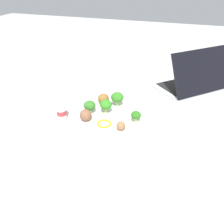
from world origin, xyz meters
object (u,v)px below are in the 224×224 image
at_px(broccoli_floret_front_right, 90,106).
at_px(meatball_near_rim, 86,115).
at_px(pepper_ring_front_right, 104,124).
at_px(laptop, 192,82).
at_px(meatball_front_left, 121,126).
at_px(yogurt_bottle, 61,111).
at_px(broccoli_floret_mid_right, 136,115).
at_px(napkin, 177,134).
at_px(plate, 112,118).
at_px(broccoli_floret_mid_left, 117,98).
at_px(fork, 174,135).
at_px(meatball_front_right, 103,99).
at_px(knife, 176,130).
at_px(broccoli_floret_back_left, 106,105).

bearing_deg(broccoli_floret_front_right, meatball_near_rim, 97.26).
bearing_deg(pepper_ring_front_right, laptop, -122.24).
xyz_separation_m(meatball_front_left, yogurt_bottle, (0.25, -0.02, 0.00)).
bearing_deg(broccoli_floret_mid_right, yogurt_bottle, 9.32).
bearing_deg(broccoli_floret_front_right, napkin, 176.47).
bearing_deg(plate, pepper_ring_front_right, 80.92).
bearing_deg(yogurt_bottle, broccoli_floret_mid_left, -141.67).
distance_m(broccoli_floret_mid_left, meatball_front_left, 0.18).
bearing_deg(napkin, laptop, -93.64).
bearing_deg(fork, yogurt_bottle, 2.15).
distance_m(broccoli_floret_mid_left, laptop, 0.41).
bearing_deg(napkin, broccoli_floret_front_right, -3.53).
bearing_deg(napkin, plate, -4.33).
distance_m(broccoli_floret_mid_right, laptop, 0.43).
relative_size(broccoli_floret_mid_right, meatball_front_right, 0.94).
relative_size(broccoli_floret_front_right, fork, 0.42).
bearing_deg(plate, meatball_near_rim, 34.07).
height_order(broccoli_floret_mid_left, knife, broccoli_floret_mid_left).
distance_m(broccoli_floret_mid_left, knife, 0.27).
bearing_deg(knife, broccoli_floret_mid_left, -19.90).
distance_m(meatball_near_rim, pepper_ring_front_right, 0.08).
height_order(pepper_ring_front_right, yogurt_bottle, yogurt_bottle).
distance_m(meatball_front_right, laptop, 0.46).
relative_size(broccoli_floret_back_left, meatball_near_rim, 1.25).
distance_m(plate, laptop, 0.48).
distance_m(broccoli_floret_front_right, fork, 0.34).
bearing_deg(pepper_ring_front_right, plate, -99.08).
relative_size(broccoli_floret_mid_right, knife, 0.30).
xyz_separation_m(meatball_near_rim, yogurt_bottle, (0.10, -0.00, -0.00)).
distance_m(plate, meatball_front_left, 0.10).
bearing_deg(broccoli_floret_mid_right, broccoli_floret_back_left, -11.31).
bearing_deg(plate, broccoli_floret_front_right, -1.34).
bearing_deg(pepper_ring_front_right, knife, -166.47).
xyz_separation_m(broccoli_floret_front_right, yogurt_bottle, (0.10, 0.05, -0.01)).
relative_size(meatball_near_rim, fork, 0.37).
bearing_deg(pepper_ring_front_right, meatball_front_right, -69.09).
relative_size(broccoli_floret_front_right, meatball_near_rim, 1.13).
xyz_separation_m(meatball_front_left, pepper_ring_front_right, (0.07, -0.01, -0.01)).
relative_size(broccoli_floret_front_right, meatball_front_right, 1.10).
relative_size(broccoli_floret_mid_left, meatball_front_right, 1.27).
height_order(plate, knife, plate).
height_order(fork, knife, same).
relative_size(plate, knife, 1.93).
bearing_deg(laptop, plate, 54.80).
xyz_separation_m(meatball_front_right, napkin, (-0.31, 0.10, -0.04)).
relative_size(plate, broccoli_floret_mid_left, 4.77).
bearing_deg(meatball_front_left, broccoli_floret_front_right, -27.36).
bearing_deg(napkin, fork, 64.31).
distance_m(meatball_front_left, napkin, 0.20).
relative_size(meatball_front_left, knife, 0.22).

